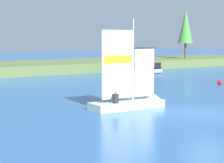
# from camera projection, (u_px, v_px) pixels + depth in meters

# --- Properties ---
(ground_plane) EXTENTS (200.00, 200.00, 0.00)m
(ground_plane) POSITION_uv_depth(u_px,v_px,m) (207.00, 114.00, 22.56)
(ground_plane) COLOR #2D609E
(shore_bank) EXTENTS (80.00, 11.34, 1.10)m
(shore_bank) POSITION_uv_depth(u_px,v_px,m) (1.00, 69.00, 48.27)
(shore_bank) COLOR #5B703D
(shore_bank) RESTS_ON ground
(shoreline_tree_centre) EXTENTS (2.11, 2.11, 7.06)m
(shoreline_tree_centre) POSITION_uv_depth(u_px,v_px,m) (186.00, 26.00, 60.17)
(shoreline_tree_centre) COLOR brown
(shoreline_tree_centre) RESTS_ON shore_bank
(sailboat) EXTENTS (5.00, 1.65, 5.60)m
(sailboat) POSITION_uv_depth(u_px,v_px,m) (138.00, 101.00, 24.62)
(sailboat) COLOR silver
(sailboat) RESTS_ON ground
(pontoon_boat) EXTENTS (5.75, 2.90, 2.95)m
(pontoon_boat) POSITION_uv_depth(u_px,v_px,m) (138.00, 68.00, 46.89)
(pontoon_boat) COLOR #B2B2B7
(pontoon_boat) RESTS_ON ground
(channel_buoy) EXTENTS (0.42, 0.42, 0.42)m
(channel_buoy) POSITION_uv_depth(u_px,v_px,m) (220.00, 82.00, 36.67)
(channel_buoy) COLOR red
(channel_buoy) RESTS_ON ground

